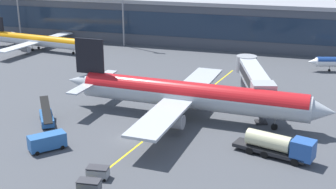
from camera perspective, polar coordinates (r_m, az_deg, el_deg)
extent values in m
plane|color=#47494F|center=(66.55, -4.79, -5.59)|extent=(700.00, 700.00, 0.00)
cube|color=yellow|center=(67.46, -2.25, -5.18)|extent=(11.94, 79.19, 0.01)
cube|color=#424751|center=(128.17, 13.15, 8.48)|extent=(165.50, 20.06, 11.40)
cube|color=#1E2D42|center=(118.16, 12.77, 7.96)|extent=(160.53, 0.16, 6.39)
cube|color=#99999E|center=(127.28, 13.35, 11.23)|extent=(168.81, 20.46, 1.00)
cylinder|color=#B2B7BC|center=(72.33, 2.93, -0.21)|extent=(37.37, 5.95, 4.03)
cylinder|color=red|center=(72.21, 2.93, 0.06)|extent=(36.62, 5.75, 3.87)
cone|color=#B2B7BC|center=(69.51, 18.89, -2.03)|extent=(4.23, 4.03, 3.83)
cone|color=#B2B7BC|center=(80.19, -11.00, 1.67)|extent=(5.01, 3.67, 3.43)
cube|color=black|center=(77.94, -9.87, 4.78)|extent=(5.25, 0.63, 6.05)
cube|color=#B2B7BC|center=(82.23, -8.02, 2.41)|extent=(2.33, 6.55, 0.24)
cube|color=#B2B7BC|center=(75.54, -10.86, 0.78)|extent=(2.33, 6.55, 0.24)
cube|color=#B2B7BC|center=(81.81, 3.97, 1.80)|extent=(5.60, 15.86, 0.40)
cube|color=#B2B7BC|center=(64.17, -0.98, -2.98)|extent=(5.60, 15.86, 0.40)
cylinder|color=#939399|center=(79.39, 4.07, 0.20)|extent=(3.22, 2.38, 2.22)
cylinder|color=#939399|center=(66.82, 0.70, -3.38)|extent=(3.22, 2.38, 2.22)
cylinder|color=black|center=(71.03, 13.28, -4.00)|extent=(1.02, 0.45, 1.00)
cylinder|color=slate|center=(70.68, 13.33, -3.29)|extent=(0.20, 0.20, 1.88)
cylinder|color=black|center=(75.74, 1.68, -2.04)|extent=(1.02, 0.45, 1.00)
cylinder|color=slate|center=(75.42, 1.69, -1.37)|extent=(0.20, 0.20, 1.88)
cylinder|color=black|center=(72.54, 0.77, -2.99)|extent=(1.02, 0.45, 1.00)
cylinder|color=slate|center=(72.20, 0.77, -2.30)|extent=(0.20, 0.20, 1.88)
cube|color=#B2B7BC|center=(79.73, 10.79, 2.26)|extent=(7.72, 17.36, 2.80)
cube|color=#232328|center=(79.74, 10.83, 2.26)|extent=(7.06, 14.75, 1.54)
cube|color=#9EA3A8|center=(71.65, 11.92, 0.31)|extent=(4.35, 4.08, 2.94)
cylinder|color=#4C4C51|center=(72.74, 11.75, -2.16)|extent=(0.70, 0.70, 3.80)
cube|color=#262628|center=(73.36, 11.66, -3.43)|extent=(2.23, 2.23, 0.30)
cylinder|color=gray|center=(87.91, 9.87, 3.84)|extent=(3.90, 3.90, 3.08)
cylinder|color=gray|center=(88.79, 9.75, 1.78)|extent=(1.80, 1.80, 3.80)
cube|color=#232326|center=(62.63, 12.74, -6.87)|extent=(10.30, 5.18, 0.50)
cube|color=#26519E|center=(60.93, 16.70, -6.67)|extent=(3.38, 3.18, 2.50)
cube|color=black|center=(60.44, 17.89, -6.48)|extent=(0.79, 2.25, 1.12)
cylinder|color=beige|center=(62.16, 12.59, -5.69)|extent=(6.37, 3.78, 2.20)
cylinder|color=black|center=(62.73, 16.41, -7.41)|extent=(1.06, 0.61, 1.00)
cylinder|color=black|center=(60.67, 15.73, -8.26)|extent=(1.06, 0.61, 1.00)
cylinder|color=black|center=(63.84, 12.86, -6.62)|extent=(1.06, 0.61, 1.00)
cylinder|color=black|center=(61.82, 12.06, -7.43)|extent=(1.06, 0.61, 1.00)
cylinder|color=black|center=(64.50, 11.11, -6.22)|extent=(1.06, 0.61, 1.00)
cylinder|color=black|center=(62.49, 10.27, -7.01)|extent=(1.06, 0.61, 1.00)
cube|color=#285B9E|center=(64.61, -15.02, -5.71)|extent=(4.88, 5.14, 2.00)
cube|color=black|center=(64.78, -13.99, -5.21)|extent=(2.57, 2.56, 0.60)
cylinder|color=black|center=(66.28, -13.74, -5.91)|extent=(0.58, 0.62, 0.60)
cylinder|color=black|center=(64.63, -13.21, -6.52)|extent=(0.58, 0.62, 0.60)
cylinder|color=black|center=(65.45, -16.66, -6.50)|extent=(0.58, 0.62, 0.60)
cylinder|color=black|center=(63.78, -16.20, -7.14)|extent=(0.58, 0.62, 0.60)
cube|color=#285B9E|center=(74.07, -15.06, -2.90)|extent=(5.06, 5.97, 1.10)
cube|color=black|center=(73.57, -15.16, -1.85)|extent=(5.12, 6.36, 2.38)
cylinder|color=black|center=(72.36, -14.22, -3.82)|extent=(0.55, 0.63, 0.60)
cylinder|color=black|center=(72.29, -15.57, -3.96)|extent=(0.55, 0.63, 0.60)
cylinder|color=black|center=(76.27, -14.51, -2.67)|extent=(0.55, 0.63, 0.60)
cylinder|color=black|center=(76.20, -15.79, -2.80)|extent=(0.55, 0.63, 0.60)
cube|color=#595B60|center=(53.60, -9.93, -11.31)|extent=(2.77, 1.82, 1.10)
cube|color=#333338|center=(53.26, -9.98, -10.65)|extent=(2.82, 1.85, 0.10)
cylinder|color=black|center=(54.81, -10.68, -11.30)|extent=(0.37, 0.16, 0.36)
cylinder|color=black|center=(54.17, -8.57, -11.56)|extent=(0.37, 0.16, 0.36)
cube|color=gray|center=(56.23, -8.84, -9.73)|extent=(2.77, 1.82, 1.10)
cube|color=#333338|center=(55.90, -8.88, -9.10)|extent=(2.82, 1.85, 0.10)
cylinder|color=black|center=(56.19, -10.08, -10.46)|extent=(0.37, 0.16, 0.36)
cylinder|color=black|center=(57.42, -9.57, -9.76)|extent=(0.37, 0.16, 0.36)
cylinder|color=black|center=(55.56, -8.02, -10.70)|extent=(0.37, 0.16, 0.36)
cylinder|color=black|center=(56.81, -7.56, -9.98)|extent=(0.37, 0.16, 0.36)
cylinder|color=silver|center=(124.50, -15.86, 6.51)|extent=(29.13, 6.41, 2.74)
cylinder|color=orange|center=(124.46, -15.87, 6.62)|extent=(28.54, 6.23, 2.63)
cone|color=silver|center=(115.27, -9.91, 6.01)|extent=(3.05, 2.93, 2.61)
cube|color=silver|center=(135.36, -19.57, 7.25)|extent=(1.94, 4.53, 0.17)
cube|color=silver|center=(130.84, -14.12, 7.13)|extent=(4.87, 12.51, 0.28)
cube|color=silver|center=(119.79, -18.51, 5.70)|extent=(4.87, 12.51, 0.28)
cylinder|color=#939399|center=(128.93, -14.44, 6.50)|extent=(2.29, 1.77, 1.51)
cylinder|color=#939399|center=(121.10, -17.53, 5.46)|extent=(2.29, 1.77, 1.51)
cylinder|color=black|center=(118.62, -11.87, 5.13)|extent=(0.73, 0.37, 0.70)
cylinder|color=slate|center=(118.48, -11.89, 5.42)|extent=(0.14, 0.14, 1.22)
cylinder|color=black|center=(126.99, -16.03, 5.69)|extent=(0.73, 0.37, 0.70)
cylinder|color=slate|center=(126.86, -16.05, 5.95)|extent=(0.14, 0.14, 1.22)
cylinder|color=black|center=(125.17, -16.75, 5.44)|extent=(0.73, 0.37, 0.70)
cylinder|color=slate|center=(125.04, -16.77, 5.71)|extent=(0.14, 0.14, 1.22)
cone|color=white|center=(105.16, 17.79, 3.94)|extent=(2.52, 2.44, 1.97)
cylinder|color=black|center=(106.74, 19.69, 2.90)|extent=(0.60, 0.36, 0.56)
cylinder|color=slate|center=(106.60, 19.72, 3.19)|extent=(0.11, 0.11, 1.13)
cylinder|color=gray|center=(141.03, -18.43, 10.42)|extent=(0.44, 0.44, 18.73)
cylinder|color=gray|center=(124.62, -5.75, 11.62)|extent=(0.44, 0.44, 24.43)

